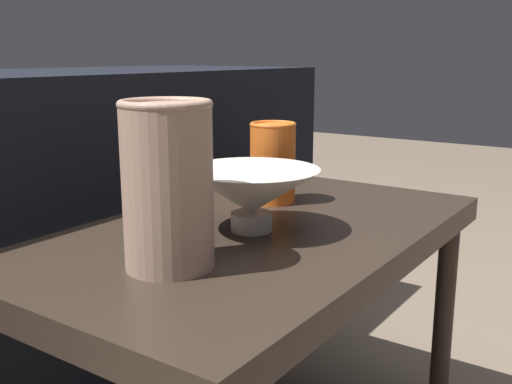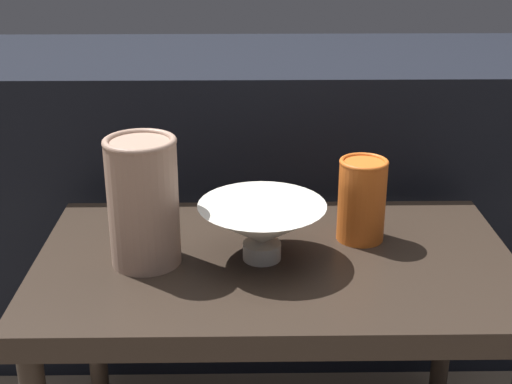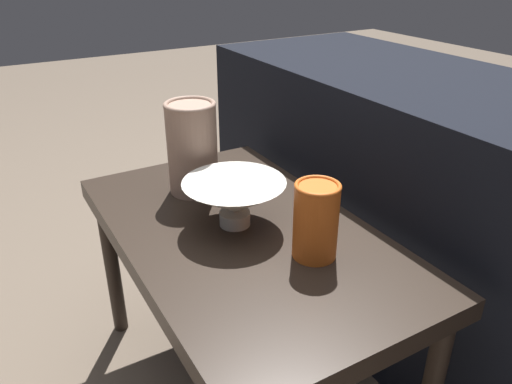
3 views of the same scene
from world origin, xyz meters
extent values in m
cube|color=#2D231C|center=(0.00, 0.00, 0.41)|extent=(0.76, 0.45, 0.04)
cylinder|color=#2D231C|center=(-0.35, -0.19, 0.20)|extent=(0.04, 0.04, 0.39)
cylinder|color=#2D231C|center=(-0.35, 0.19, 0.20)|extent=(0.04, 0.04, 0.39)
cube|color=black|center=(0.00, 0.53, 0.33)|extent=(1.34, 0.50, 0.65)
cylinder|color=silver|center=(-0.02, -0.01, 0.44)|extent=(0.06, 0.06, 0.03)
cone|color=silver|center=(-0.02, -0.01, 0.49)|extent=(0.20, 0.20, 0.07)
cylinder|color=tan|center=(-0.20, -0.01, 0.53)|extent=(0.11, 0.11, 0.20)
torus|color=tan|center=(-0.20, -0.01, 0.63)|extent=(0.11, 0.11, 0.01)
cylinder|color=orange|center=(0.14, 0.07, 0.50)|extent=(0.08, 0.08, 0.14)
torus|color=orange|center=(0.14, 0.07, 0.57)|extent=(0.08, 0.08, 0.01)
camera|label=1|loc=(-0.71, -0.49, 0.68)|focal=42.00mm
camera|label=2|loc=(-0.05, -1.01, 0.95)|focal=50.00mm
camera|label=3|loc=(0.74, -0.40, 0.93)|focal=35.00mm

